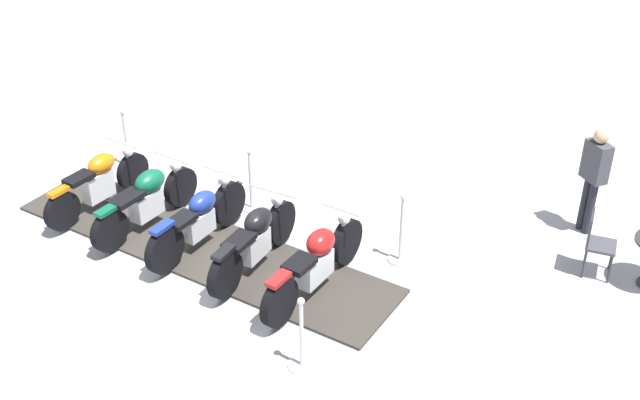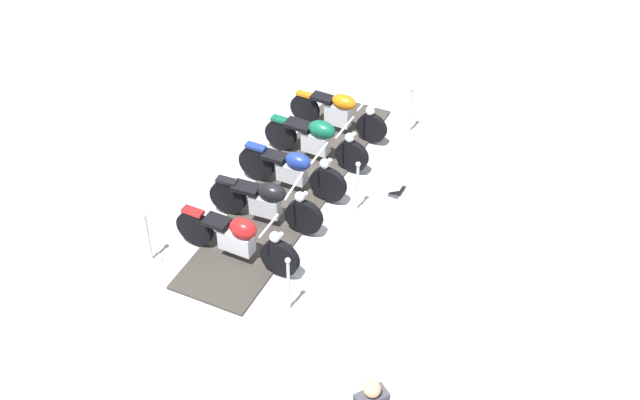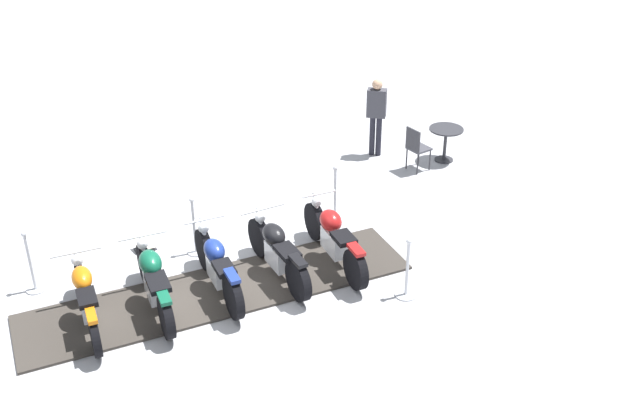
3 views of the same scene
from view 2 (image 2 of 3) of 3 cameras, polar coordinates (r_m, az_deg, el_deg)
The scene contains 12 objects.
ground_plane at distance 15.55m, azimuth -1.89°, elevation 0.66°, with size 80.00×80.00×0.00m, color #B2B2B7.
display_platform at distance 15.53m, azimuth -1.89°, elevation 0.72°, with size 6.21×1.40×0.05m, color #38332D.
motorcycle_maroon at distance 13.90m, azimuth -5.56°, elevation -2.55°, with size 0.87×2.24×0.98m.
motorcycle_black at distance 14.54m, azimuth -3.61°, elevation -0.11°, with size 0.77×2.09×0.98m.
motorcycle_navy at distance 15.23m, azimuth -1.83°, elevation 2.07°, with size 0.82×2.10×1.01m.
motorcycle_forest at distance 15.93m, azimuth -0.19°, elevation 4.13°, with size 0.92×2.10×0.94m.
motorcycle_copper at distance 16.68m, azimuth 1.32°, elevation 5.94°, with size 0.90×2.03×0.92m.
stanchion_left_front at distance 14.24m, azimuth -11.40°, elevation -3.08°, with size 0.35×0.35×1.04m.
stanchion_right_mid at distance 14.89m, azimuth 2.51°, elevation 0.39°, with size 0.31×0.31×1.08m.
stanchion_right_rear at distance 16.87m, azimuth 6.11°, elevation 5.61°, with size 0.30×0.30×1.09m.
stanchion_right_front at distance 13.16m, azimuth -2.11°, elevation -6.34°, with size 0.34×0.34×1.12m.
info_placard at distance 15.52m, azimuth 5.17°, elevation 0.73°, with size 0.41×0.32×0.21m.
Camera 2 is at (11.72, 2.54, 9.90)m, focal length 47.46 mm.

